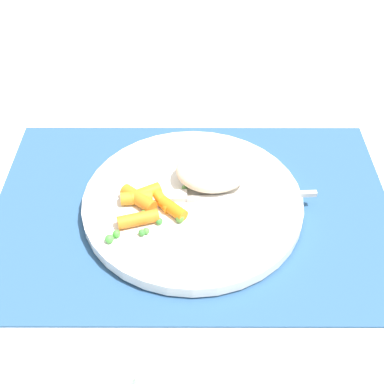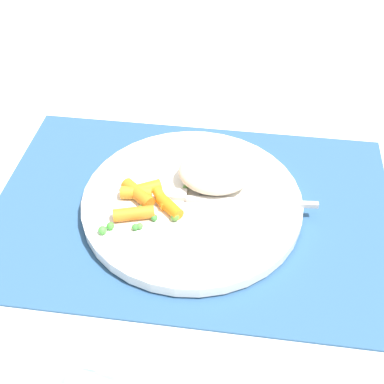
% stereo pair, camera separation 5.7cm
% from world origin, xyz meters
% --- Properties ---
extents(ground_plane, '(2.40, 2.40, 0.00)m').
position_xyz_m(ground_plane, '(0.00, 0.00, 0.00)').
color(ground_plane, white).
extents(placemat, '(0.48, 0.32, 0.01)m').
position_xyz_m(placemat, '(0.00, 0.00, 0.00)').
color(placemat, '#2D5684').
rests_on(placemat, ground_plane).
extents(plate, '(0.26, 0.26, 0.01)m').
position_xyz_m(plate, '(0.00, 0.00, 0.01)').
color(plate, white).
rests_on(plate, placemat).
extents(rice_mound, '(0.09, 0.07, 0.03)m').
position_xyz_m(rice_mound, '(-0.02, -0.03, 0.04)').
color(rice_mound, beige).
rests_on(rice_mound, plate).
extents(carrot_portion, '(0.08, 0.07, 0.02)m').
position_xyz_m(carrot_portion, '(0.05, 0.02, 0.03)').
color(carrot_portion, orange).
rests_on(carrot_portion, plate).
extents(pea_scatter, '(0.09, 0.09, 0.01)m').
position_xyz_m(pea_scatter, '(0.06, 0.05, 0.02)').
color(pea_scatter, '#548F46').
rests_on(pea_scatter, plate).
extents(fork, '(0.20, 0.02, 0.01)m').
position_xyz_m(fork, '(-0.03, -0.00, 0.02)').
color(fork, silver).
rests_on(fork, plate).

